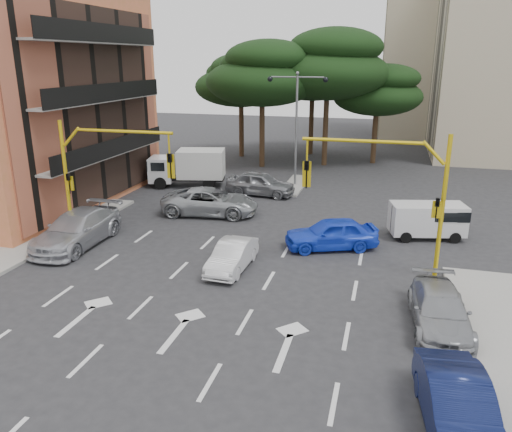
# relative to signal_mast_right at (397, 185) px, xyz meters

# --- Properties ---
(ground) EXTENTS (120.00, 120.00, 0.00)m
(ground) POSITION_rel_signal_mast_right_xyz_m (-6.80, -1.99, -3.88)
(ground) COLOR #28282B
(ground) RESTS_ON ground
(median_strip) EXTENTS (1.40, 6.00, 0.15)m
(median_strip) POSITION_rel_signal_mast_right_xyz_m (-6.80, 14.01, -3.81)
(median_strip) COLOR gray
(median_strip) RESTS_ON ground
(apartment_beige_far) EXTENTS (16.20, 12.15, 16.70)m
(apartment_beige_far) POSITION_rel_signal_mast_right_xyz_m (6.15, 42.01, 4.47)
(apartment_beige_far) COLOR #C1AD90
(apartment_beige_far) RESTS_ON ground
(pine_left_near) EXTENTS (9.15, 9.15, 10.23)m
(pine_left_near) POSITION_rel_signal_mast_right_xyz_m (-10.75, 19.96, 3.72)
(pine_left_near) COLOR #382616
(pine_left_near) RESTS_ON ground
(pine_center) EXTENTS (9.98, 9.98, 11.16)m
(pine_center) POSITION_rel_signal_mast_right_xyz_m (-5.75, 21.96, 4.41)
(pine_center) COLOR #382616
(pine_center) RESTS_ON ground
(pine_left_far) EXTENTS (8.32, 8.32, 9.30)m
(pine_left_far) POSITION_rel_signal_mast_right_xyz_m (-13.75, 23.96, 3.03)
(pine_left_far) COLOR #382616
(pine_left_far) RESTS_ON ground
(pine_right) EXTENTS (7.49, 7.49, 8.37)m
(pine_right) POSITION_rel_signal_mast_right_xyz_m (-1.75, 23.96, 2.33)
(pine_right) COLOR #382616
(pine_right) RESTS_ON ground
(pine_back) EXTENTS (9.15, 9.15, 10.23)m
(pine_back) POSITION_rel_signal_mast_right_xyz_m (-7.75, 26.96, 3.72)
(pine_back) COLOR #382616
(pine_back) RESTS_ON ground
(signal_mast_right) EXTENTS (5.79, 0.37, 6.00)m
(signal_mast_right) POSITION_rel_signal_mast_right_xyz_m (0.00, 0.00, 0.00)
(signal_mast_right) COLOR yellow
(signal_mast_right) RESTS_ON ground
(signal_mast_left) EXTENTS (5.79, 0.37, 6.00)m
(signal_mast_left) POSITION_rel_signal_mast_right_xyz_m (-13.61, 0.00, 0.00)
(signal_mast_left) COLOR yellow
(signal_mast_left) RESTS_ON ground
(street_lamp_center) EXTENTS (4.16, 0.36, 7.77)m
(street_lamp_center) POSITION_rel_signal_mast_right_xyz_m (-6.80, 14.01, 1.54)
(street_lamp_center) COLOR slate
(street_lamp_center) RESTS_ON median_strip
(car_white_hatch) EXTENTS (1.42, 3.76, 1.23)m
(car_white_hatch) POSITION_rel_signal_mast_right_xyz_m (-6.62, -1.25, -3.27)
(car_white_hatch) COLOR silver
(car_white_hatch) RESTS_ON ground
(car_blue_compact) EXTENTS (4.75, 3.25, 1.50)m
(car_blue_compact) POSITION_rel_signal_mast_right_xyz_m (-2.81, 2.36, -3.13)
(car_blue_compact) COLOR blue
(car_blue_compact) RESTS_ON ground
(car_silver_wagon) EXTENTS (2.36, 5.69, 1.64)m
(car_silver_wagon) POSITION_rel_signal_mast_right_xyz_m (-14.80, -0.44, -3.06)
(car_silver_wagon) COLOR #ADAEB5
(car_silver_wagon) RESTS_ON ground
(car_silver_cross_a) EXTENTS (5.82, 3.19, 1.54)m
(car_silver_cross_a) POSITION_rel_signal_mast_right_xyz_m (-10.28, 6.03, -3.11)
(car_silver_cross_a) COLOR #A0A4A8
(car_silver_cross_a) RESTS_ON ground
(car_silver_cross_b) EXTENTS (4.77, 2.30, 1.57)m
(car_silver_cross_b) POSITION_rel_signal_mast_right_xyz_m (-8.57, 11.01, -3.10)
(car_silver_cross_b) COLOR gray
(car_silver_cross_b) RESTS_ON ground
(car_navy_parked) EXTENTS (2.01, 4.43, 1.41)m
(car_navy_parked) POSITION_rel_signal_mast_right_xyz_m (1.67, -9.26, -3.18)
(car_navy_parked) COLOR #0C143E
(car_navy_parked) RESTS_ON ground
(car_silver_parked) EXTENTS (2.11, 4.58, 1.30)m
(car_silver_parked) POSITION_rel_signal_mast_right_xyz_m (1.65, -4.13, -3.24)
(car_silver_parked) COLOR #919498
(car_silver_parked) RESTS_ON ground
(van_white) EXTENTS (3.91, 2.45, 1.81)m
(van_white) POSITION_rel_signal_mast_right_xyz_m (1.70, 5.14, -2.98)
(van_white) COLOR silver
(van_white) RESTS_ON ground
(box_truck_a) EXTENTS (5.71, 3.39, 2.63)m
(box_truck_a) POSITION_rel_signal_mast_right_xyz_m (-14.17, 12.01, -2.57)
(box_truck_a) COLOR silver
(box_truck_a) RESTS_ON ground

